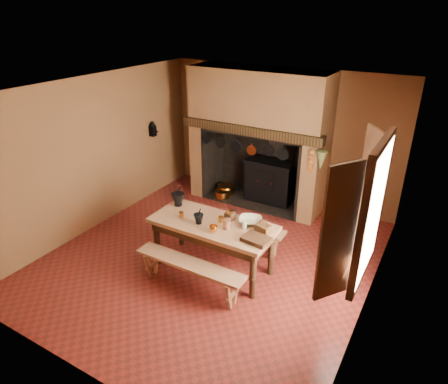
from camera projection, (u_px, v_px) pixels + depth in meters
name	position (u px, v px, depth m)	size (l,w,h in m)	color
floor	(212.00, 257.00, 6.78)	(5.50, 5.50, 0.00)	maroon
ceiling	(209.00, 90.00, 5.58)	(5.50, 5.50, 0.00)	silver
back_wall	(280.00, 136.00, 8.33)	(5.00, 0.02, 2.80)	brown
wall_left	(95.00, 154.00, 7.32)	(0.02, 5.50, 2.80)	brown
wall_right	(378.00, 221.00, 5.04)	(0.02, 5.50, 2.80)	brown
wall_front	(67.00, 275.00, 4.03)	(5.00, 0.02, 2.80)	brown
chimney_breast	(259.00, 119.00, 7.95)	(2.95, 0.96, 2.80)	brown
iron_range	(270.00, 180.00, 8.50)	(1.12, 0.55, 1.60)	black
hearth_pans	(224.00, 191.00, 8.95)	(0.51, 0.62, 0.20)	orange
hanging_pans	(245.00, 147.00, 7.77)	(1.92, 0.29, 0.27)	black
onion_string	(311.00, 161.00, 7.15)	(0.12, 0.10, 0.46)	#A14D1D
herb_bunch	(321.00, 161.00, 7.05)	(0.20, 0.20, 0.35)	#5C6B33
window	(362.00, 210.00, 4.67)	(0.39, 1.75, 1.76)	white
wall_coffee_mill	(153.00, 128.00, 8.44)	(0.23, 0.16, 0.31)	black
work_table	(213.00, 230.00, 6.19)	(1.95, 0.87, 0.84)	tan
bench_front	(190.00, 270.00, 5.83)	(1.75, 0.31, 0.49)	tan
bench_back	(235.00, 228.00, 6.91)	(1.78, 0.31, 0.50)	tan
mortar_large	(178.00, 199.00, 6.61)	(0.22, 0.22, 0.37)	black
mortar_small	(199.00, 218.00, 6.07)	(0.16, 0.16, 0.27)	black
coffee_grinder	(230.00, 216.00, 6.18)	(0.18, 0.14, 0.20)	#371B11
brass_mug_a	(181.00, 214.00, 6.28)	(0.08, 0.08, 0.09)	orange
brass_mug_b	(221.00, 219.00, 6.13)	(0.08, 0.08, 0.09)	orange
mixing_bowl	(250.00, 221.00, 6.09)	(0.35, 0.35, 0.09)	beige
stoneware_crock	(227.00, 224.00, 5.94)	(0.12, 0.12, 0.15)	brown
glass_jar	(244.00, 225.00, 5.93)	(0.07, 0.07, 0.13)	beige
wicker_basket	(263.00, 228.00, 5.84)	(0.25, 0.21, 0.21)	#532F19
wooden_tray	(256.00, 239.00, 5.63)	(0.39, 0.28, 0.07)	#371B11
brass_cup	(213.00, 229.00, 5.87)	(0.13, 0.13, 0.10)	orange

